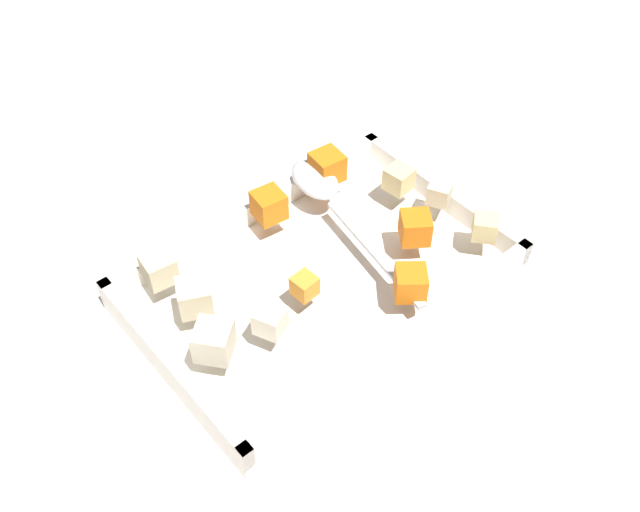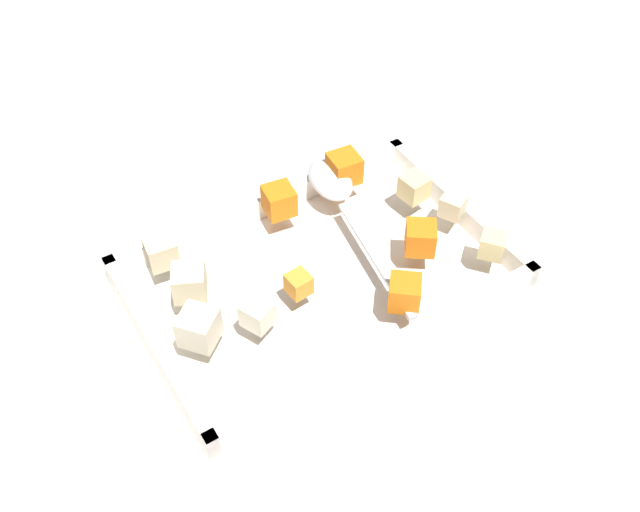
# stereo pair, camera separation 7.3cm
# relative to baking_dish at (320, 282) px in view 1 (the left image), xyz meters

# --- Properties ---
(ground_plane) EXTENTS (4.00, 4.00, 0.00)m
(ground_plane) POSITION_rel_baking_dish_xyz_m (0.02, -0.01, -0.01)
(ground_plane) COLOR beige
(baking_dish) EXTENTS (0.38, 0.25, 0.04)m
(baking_dish) POSITION_rel_baking_dish_xyz_m (0.00, 0.00, 0.00)
(baking_dish) COLOR white
(baking_dish) RESTS_ON ground_plane
(carrot_chunk_near_left) EXTENTS (0.04, 0.04, 0.03)m
(carrot_chunk_near_left) POSITION_rel_baking_dish_xyz_m (-0.10, 0.04, 0.05)
(carrot_chunk_near_left) COLOR orange
(carrot_chunk_near_left) RESTS_ON baking_dish
(carrot_chunk_corner_ne) EXTENTS (0.04, 0.04, 0.03)m
(carrot_chunk_corner_ne) POSITION_rel_baking_dish_xyz_m (-0.09, -0.10, 0.05)
(carrot_chunk_corner_ne) COLOR orange
(carrot_chunk_corner_ne) RESTS_ON baking_dish
(carrot_chunk_corner_se) EXTENTS (0.04, 0.04, 0.03)m
(carrot_chunk_corner_se) POSITION_rel_baking_dish_xyz_m (-0.04, 0.09, 0.05)
(carrot_chunk_corner_se) COLOR orange
(carrot_chunk_corner_se) RESTS_ON baking_dish
(carrot_chunk_center) EXTENTS (0.02, 0.02, 0.02)m
(carrot_chunk_center) POSITION_rel_baking_dish_xyz_m (0.04, 0.02, 0.04)
(carrot_chunk_center) COLOR orange
(carrot_chunk_center) RESTS_ON baking_dish
(carrot_chunk_heap_side) EXTENTS (0.04, 0.04, 0.03)m
(carrot_chunk_heap_side) POSITION_rel_baking_dish_xyz_m (-0.00, -0.09, 0.05)
(carrot_chunk_heap_side) COLOR orange
(carrot_chunk_heap_side) RESTS_ON baking_dish
(potato_chunk_near_right) EXTENTS (0.03, 0.03, 0.03)m
(potato_chunk_near_right) POSITION_rel_baking_dish_xyz_m (0.14, -0.09, 0.05)
(potato_chunk_near_right) COLOR beige
(potato_chunk_near_right) RESTS_ON baking_dish
(potato_chunk_rim_edge) EXTENTS (0.03, 0.03, 0.03)m
(potato_chunk_rim_edge) POSITION_rel_baking_dish_xyz_m (-0.14, -0.03, 0.04)
(potato_chunk_rim_edge) COLOR #E0CC89
(potato_chunk_rim_edge) RESTS_ON baking_dish
(potato_chunk_front_center) EXTENTS (0.03, 0.03, 0.02)m
(potato_chunk_front_center) POSITION_rel_baking_dish_xyz_m (-0.16, 0.01, 0.04)
(potato_chunk_front_center) COLOR beige
(potato_chunk_front_center) RESTS_ON baking_dish
(potato_chunk_far_left) EXTENTS (0.04, 0.04, 0.03)m
(potato_chunk_far_left) POSITION_rel_baking_dish_xyz_m (-0.16, 0.08, 0.04)
(potato_chunk_far_left) COLOR #E0CC89
(potato_chunk_far_left) RESTS_ON baking_dish
(potato_chunk_corner_sw) EXTENTS (0.04, 0.04, 0.03)m
(potato_chunk_corner_sw) POSITION_rel_baking_dish_xyz_m (0.13, -0.03, 0.05)
(potato_chunk_corner_sw) COLOR beige
(potato_chunk_corner_sw) RESTS_ON baking_dish
(parsnip_chunk_mid_left) EXTENTS (0.03, 0.03, 0.03)m
(parsnip_chunk_mid_left) POSITION_rel_baking_dish_xyz_m (0.09, 0.03, 0.04)
(parsnip_chunk_mid_left) COLOR silver
(parsnip_chunk_mid_left) RESTS_ON baking_dish
(parsnip_chunk_back_center) EXTENTS (0.05, 0.05, 0.03)m
(parsnip_chunk_back_center) POSITION_rel_baking_dish_xyz_m (0.15, 0.02, 0.05)
(parsnip_chunk_back_center) COLOR beige
(parsnip_chunk_back_center) RESTS_ON baking_dish
(serving_spoon) EXTENTS (0.07, 0.25, 0.02)m
(serving_spoon) POSITION_rel_baking_dish_xyz_m (-0.07, -0.08, 0.04)
(serving_spoon) COLOR silver
(serving_spoon) RESTS_ON baking_dish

